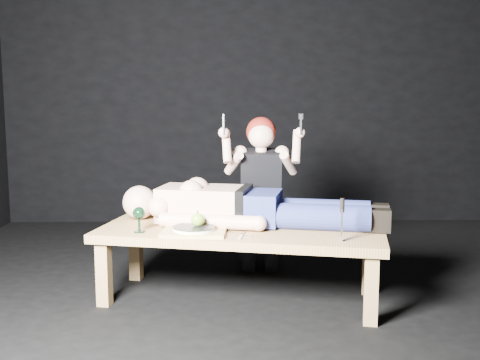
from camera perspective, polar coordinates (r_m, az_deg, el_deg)
The scene contains 13 objects.
ground at distance 3.56m, azimuth 3.29°, elevation -12.48°, with size 5.00×5.00×0.00m, color black.
back_wall at distance 5.84m, azimuth 1.41°, elevation 10.47°, with size 5.00×5.00×0.00m, color black.
table at distance 3.61m, azimuth 0.02°, elevation -8.38°, with size 1.76×0.66×0.45m, color #9C7B4A.
lying_man at distance 3.67m, azimuth 1.38°, elevation -2.23°, with size 1.89×0.58×0.28m, color beige, non-canonical shape.
kneeling_woman at distance 4.11m, azimuth 2.05°, elevation -1.33°, with size 0.62×0.69×1.16m, color black, non-canonical shape.
serving_tray at distance 3.45m, azimuth -4.59°, elevation -5.16°, with size 0.38×0.27×0.02m, color tan.
plate at distance 3.44m, azimuth -4.59°, elevation -4.82°, with size 0.25×0.25×0.02m, color white.
apple at distance 3.44m, azimuth -4.22°, elevation -3.96°, with size 0.08×0.08×0.08m, color #63A027.
goblet at distance 3.51m, azimuth -9.99°, elevation -3.90°, with size 0.08×0.08×0.16m, color black, non-canonical shape.
fork_flat at distance 3.44m, azimuth -7.21°, elevation -5.37°, with size 0.02×0.19×0.01m, color #B2B2B7.
knife_flat at distance 3.38m, azimuth 0.17°, elevation -5.53°, with size 0.02×0.19×0.01m, color #B2B2B7.
spoon_flat at distance 3.42m, azimuth 0.06°, elevation -5.39°, with size 0.02×0.19×0.01m, color #B2B2B7.
carving_knife at distance 3.28m, azimuth 10.10°, elevation -3.93°, with size 0.03×0.04×0.25m, color #B2B2B7, non-canonical shape.
Camera 1 is at (-0.28, -3.32, 1.24)m, focal length 42.94 mm.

